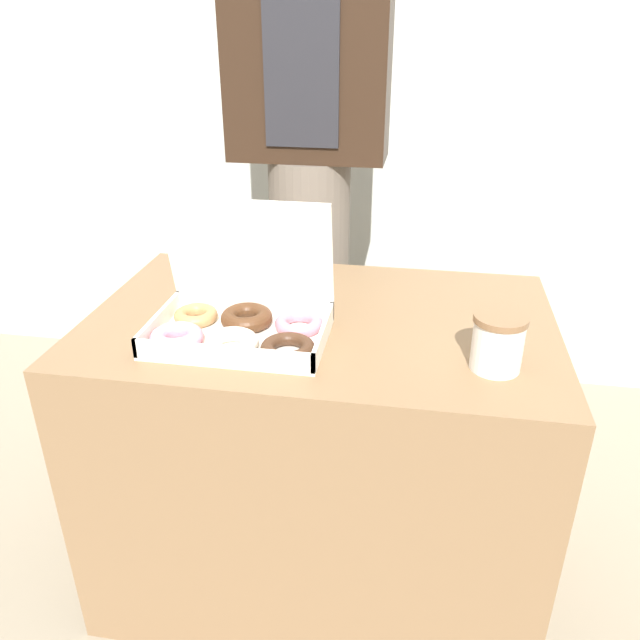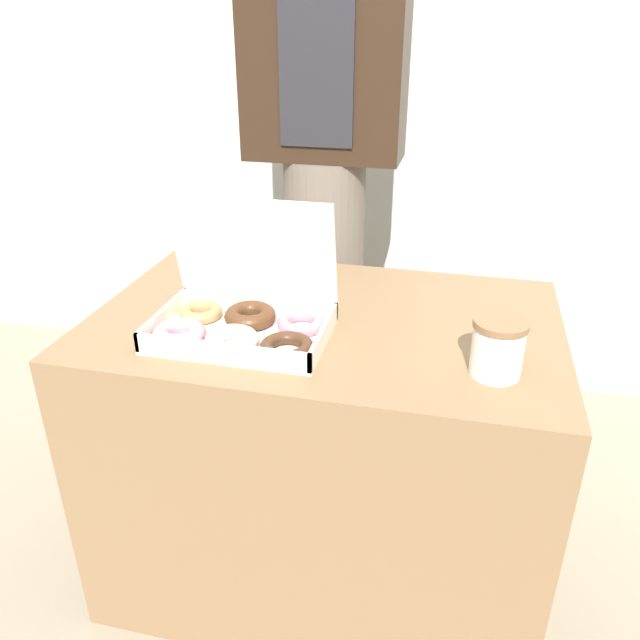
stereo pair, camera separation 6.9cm
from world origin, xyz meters
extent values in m
plane|color=gray|center=(0.00, 0.00, 0.00)|extent=(14.00, 14.00, 0.00)
cube|color=#B2B7B2|center=(0.00, 1.07, 1.30)|extent=(10.00, 0.05, 2.60)
cube|color=brown|center=(0.00, 0.00, 0.36)|extent=(1.01, 0.64, 0.72)
cube|color=white|center=(-0.14, -0.13, 0.73)|extent=(0.35, 0.23, 0.01)
cube|color=white|center=(-0.31, -0.13, 0.75)|extent=(0.01, 0.23, 0.04)
cube|color=white|center=(0.03, -0.13, 0.75)|extent=(0.01, 0.23, 0.04)
cube|color=white|center=(-0.14, -0.24, 0.75)|extent=(0.35, 0.01, 0.04)
cube|color=white|center=(-0.14, -0.02, 0.75)|extent=(0.35, 0.01, 0.04)
cube|color=white|center=(-0.14, -0.04, 0.88)|extent=(0.35, 0.06, 0.23)
torus|color=pink|center=(-0.25, -0.19, 0.75)|extent=(0.12, 0.12, 0.03)
torus|color=#B27F4C|center=(-0.25, -0.08, 0.74)|extent=(0.13, 0.13, 0.03)
torus|color=silver|center=(-0.14, -0.19, 0.75)|extent=(0.12, 0.12, 0.03)
torus|color=#4C2D19|center=(-0.14, -0.08, 0.75)|extent=(0.14, 0.14, 0.03)
torus|color=#422819|center=(-0.03, -0.19, 0.74)|extent=(0.15, 0.15, 0.03)
torus|color=pink|center=(-0.03, -0.08, 0.74)|extent=(0.14, 0.14, 0.03)
cylinder|color=silver|center=(0.36, -0.16, 0.77)|extent=(0.09, 0.09, 0.10)
cylinder|color=brown|center=(0.36, -0.16, 0.83)|extent=(0.10, 0.10, 0.01)
cylinder|color=#665B51|center=(-0.12, 0.52, 0.48)|extent=(0.23, 0.23, 0.96)
cube|color=black|center=(-0.12, 0.52, 1.26)|extent=(0.42, 0.19, 0.60)
cube|color=#232328|center=(-0.12, 0.42, 1.20)|extent=(0.19, 0.01, 0.39)
camera|label=1|loc=(0.20, -1.20, 1.32)|focal=35.00mm
camera|label=2|loc=(0.27, -1.19, 1.32)|focal=35.00mm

